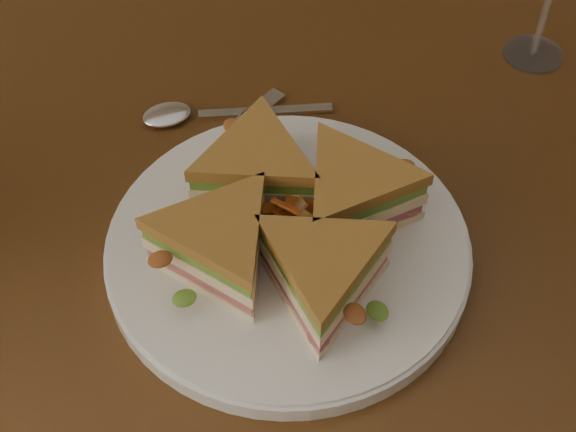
% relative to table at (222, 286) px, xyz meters
% --- Properties ---
extents(table, '(1.20, 0.80, 0.75)m').
position_rel_table_xyz_m(table, '(0.00, 0.00, 0.00)').
color(table, '#351D0C').
rests_on(table, ground).
extents(plate, '(0.30, 0.30, 0.02)m').
position_rel_table_xyz_m(plate, '(0.05, -0.06, 0.11)').
color(plate, white).
rests_on(plate, table).
extents(sandwich_wedges, '(0.25, 0.25, 0.06)m').
position_rel_table_xyz_m(sandwich_wedges, '(0.05, -0.06, 0.14)').
color(sandwich_wedges, '#FBE2B9').
rests_on(sandwich_wedges, plate).
extents(crisps_mound, '(0.09, 0.09, 0.05)m').
position_rel_table_xyz_m(crisps_mound, '(0.05, -0.06, 0.14)').
color(crisps_mound, '#C55419').
rests_on(crisps_mound, plate).
extents(spoon, '(0.18, 0.07, 0.01)m').
position_rel_table_xyz_m(spoon, '(0.02, 0.13, 0.10)').
color(spoon, silver).
rests_on(spoon, table).
extents(knife, '(0.19, 0.12, 0.00)m').
position_rel_table_xyz_m(knife, '(0.01, 0.07, 0.10)').
color(knife, silver).
rests_on(knife, table).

